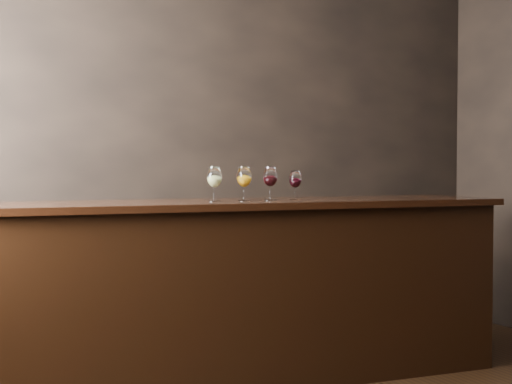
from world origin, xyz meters
name	(u,v)px	position (x,y,z in m)	size (l,w,h in m)	color
room_shell	(307,47)	(-0.23, 0.11, 1.81)	(5.02, 4.52, 2.81)	black
bar_counter	(255,293)	(0.06, 1.25, 0.52)	(2.99, 0.65, 1.05)	black
bar_top	(255,204)	(0.06, 1.25, 1.07)	(3.09, 0.72, 0.04)	black
back_bar_shelf	(242,285)	(0.33, 2.03, 0.44)	(2.42, 0.40, 0.87)	black
glass_white	(214,178)	(-0.21, 1.24, 1.23)	(0.09, 0.09, 0.21)	white
glass_amber	(244,177)	(-0.03, 1.22, 1.23)	(0.09, 0.09, 0.21)	white
glass_red_a	(270,177)	(0.16, 1.25, 1.22)	(0.09, 0.09, 0.20)	white
glass_red_b	(295,180)	(0.33, 1.23, 1.21)	(0.08, 0.08, 0.18)	white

